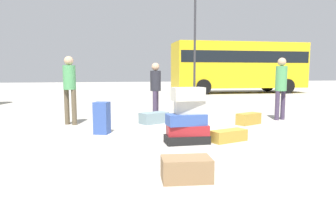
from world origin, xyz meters
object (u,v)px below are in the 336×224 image
Objects in this scene: suitcase_slate_white_trunk at (154,118)px; suitcase_tan_right_side at (229,136)px; person_tourist_with_camera at (156,85)px; parked_bus at (239,64)px; suitcase_brown_behind_tower at (186,169)px; lamp_post at (195,23)px; suitcase_tan_foreground_far at (249,119)px; person_bearded_onlooker at (281,83)px; suitcase_navy_left_side at (102,118)px; person_passerby_in_red at (70,84)px; suitcase_tower at (188,119)px.

suitcase_tan_right_side is at bearing -93.01° from suitcase_slate_white_trunk.
parked_bus is at bearing 167.44° from person_tourist_with_camera.
suitcase_tan_right_side is at bearing 60.72° from suitcase_brown_behind_tower.
suitcase_tan_right_side is at bearing -104.96° from lamp_post.
suitcase_tan_foreground_far reaches higher than suitcase_tan_right_side.
parked_bus reaches higher than suitcase_tan_foreground_far.
suitcase_brown_behind_tower is 0.35× the size of person_bearded_onlooker.
person_tourist_with_camera reaches higher than suitcase_brown_behind_tower.
suitcase_navy_left_side is at bearing -12.66° from person_tourist_with_camera.
suitcase_tan_foreground_far is 0.97× the size of suitcase_navy_left_side.
suitcase_tan_foreground_far is at bearing -112.07° from parked_bus.
parked_bus is at bearing 45.81° from suitcase_tan_right_side.
parked_bus reaches higher than person_passerby_in_red.
person_tourist_with_camera is (-3.22, 1.20, -0.07)m from person_bearded_onlooker.
person_passerby_in_red is at bearing 119.84° from suitcase_tan_right_side.
lamp_post reaches higher than person_tourist_with_camera.
parked_bus is (8.98, 12.19, 1.50)m from suitcase_navy_left_side.
suitcase_tan_foreground_far is 0.08× the size of parked_bus.
person_bearded_onlooker is at bearing -27.38° from suitcase_slate_white_trunk.
suitcase_slate_white_trunk is 1.75m from suitcase_navy_left_side.
suitcase_tan_foreground_far is (2.08, 1.68, -0.31)m from suitcase_tower.
suitcase_tan_foreground_far is at bearing 35.11° from suitcase_tan_right_side.
person_bearded_onlooker is 1.08× the size of person_tourist_with_camera.
person_passerby_in_red reaches higher than suitcase_tan_foreground_far.
suitcase_tower is at bearing 79.27° from suitcase_brown_behind_tower.
lamp_post reaches higher than suitcase_brown_behind_tower.
suitcase_slate_white_trunk is (0.45, 4.35, 0.00)m from suitcase_brown_behind_tower.
parked_bus is (7.66, 11.07, 1.69)m from suitcase_slate_white_trunk.
suitcase_navy_left_side is at bearing -27.07° from person_passerby_in_red.
suitcase_slate_white_trunk is 1.05× the size of suitcase_navy_left_side.
suitcase_tan_foreground_far is 1.11× the size of suitcase_brown_behind_tower.
suitcase_tan_right_side is 0.45× the size of person_tourist_with_camera.
suitcase_tan_foreground_far is at bearing -100.10° from lamp_post.
suitcase_tower is 2.69m from suitcase_tan_foreground_far.
lamp_post reaches higher than parked_bus.
suitcase_navy_left_side reaches higher than suitcase_tan_foreground_far.
suitcase_tan_right_side is 3.49m from person_bearded_onlooker.
person_passerby_in_red is 0.20× the size of parked_bus.
parked_bus is 4.82m from lamp_post.
suitcase_tan_foreground_far is 0.42× the size of person_tourist_with_camera.
person_bearded_onlooker is 0.20× the size of parked_bus.
suitcase_tower reaches higher than suitcase_tan_foreground_far.
suitcase_tan_right_side is 0.08× the size of parked_bus.
suitcase_brown_behind_tower is 4.97m from person_passerby_in_red.
suitcase_navy_left_side is (-1.50, 1.28, -0.11)m from suitcase_tower.
suitcase_tower is 1.74× the size of suitcase_brown_behind_tower.
suitcase_slate_white_trunk is (-0.18, 2.40, -0.31)m from suitcase_tower.
parked_bus is at bearing 60.95° from suitcase_tower.
suitcase_tan_foreground_far reaches higher than suitcase_brown_behind_tower.
person_bearded_onlooker is (2.51, 2.25, 0.89)m from suitcase_tan_right_side.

